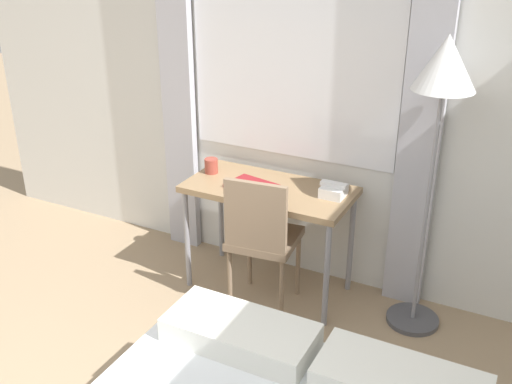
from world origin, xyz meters
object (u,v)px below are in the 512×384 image
at_px(desk_chair, 261,234).
at_px(standing_lamp, 442,92).
at_px(desk, 269,197).
at_px(telephone, 334,190).
at_px(mug, 211,166).
at_px(book, 252,186).

bearing_deg(desk_chair, standing_lamp, 11.89).
relative_size(desk, telephone, 6.51).
height_order(desk_chair, mug, desk_chair).
xyz_separation_m(desk_chair, telephone, (0.34, 0.30, 0.24)).
xyz_separation_m(desk_chair, mug, (-0.51, 0.28, 0.25)).
bearing_deg(telephone, mug, -178.81).
height_order(standing_lamp, telephone, standing_lamp).
bearing_deg(desk, book, -146.65).
height_order(desk_chair, book, desk_chair).
relative_size(desk, mug, 10.83).
distance_m(desk, desk_chair, 0.28).
distance_m(desk_chair, standing_lamp, 1.32).
height_order(book, mug, mug).
xyz_separation_m(desk, mug, (-0.44, 0.04, 0.12)).
height_order(desk, standing_lamp, standing_lamp).
relative_size(standing_lamp, mug, 17.93).
height_order(desk, desk_chair, desk_chair).
height_order(telephone, book, telephone).
bearing_deg(telephone, book, -166.95).
distance_m(desk, standing_lamp, 1.25).
bearing_deg(standing_lamp, desk, -176.64).
height_order(desk_chair, standing_lamp, standing_lamp).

